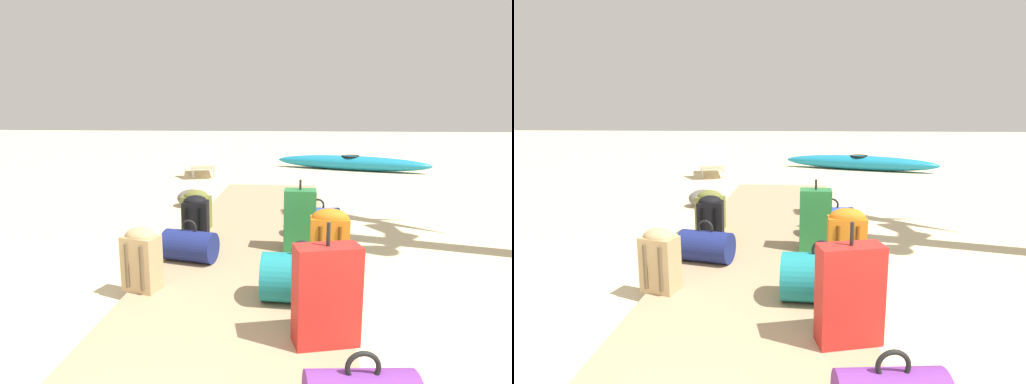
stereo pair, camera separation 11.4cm
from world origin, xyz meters
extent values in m
plane|color=beige|center=(0.00, 2.85, 0.00)|extent=(60.00, 60.00, 0.00)
cube|color=tan|center=(0.00, 3.57, 0.04)|extent=(1.73, 7.14, 0.08)
cylinder|color=#197A7F|center=(0.53, 1.96, 0.27)|extent=(0.63, 0.40, 0.38)
torus|color=black|center=(0.53, 1.96, 0.49)|extent=(0.16, 0.03, 0.16)
cube|color=black|center=(-0.63, 3.38, 0.31)|extent=(0.29, 0.24, 0.46)
ellipsoid|color=black|center=(-0.63, 3.38, 0.54)|extent=(0.28, 0.23, 0.14)
cylinder|color=black|center=(-0.69, 3.26, 0.31)|extent=(0.04, 0.04, 0.36)
cylinder|color=black|center=(-0.56, 3.27, 0.31)|extent=(0.04, 0.04, 0.36)
cube|color=tan|center=(-0.76, 2.05, 0.31)|extent=(0.32, 0.26, 0.45)
ellipsoid|color=tan|center=(-0.76, 2.05, 0.53)|extent=(0.31, 0.25, 0.14)
cylinder|color=brown|center=(-0.85, 1.98, 0.31)|extent=(0.04, 0.04, 0.36)
cylinder|color=brown|center=(-0.72, 1.94, 0.31)|extent=(0.04, 0.04, 0.36)
cylinder|color=navy|center=(-0.54, 2.74, 0.23)|extent=(0.56, 0.40, 0.30)
torus|color=black|center=(-0.54, 2.74, 0.41)|extent=(0.17, 0.06, 0.16)
cube|color=#237538|center=(0.52, 3.18, 0.40)|extent=(0.33, 0.24, 0.65)
cylinder|color=black|center=(0.52, 3.18, 0.78)|extent=(0.02, 0.02, 0.11)
cylinder|color=#2847B7|center=(0.73, 3.73, 0.25)|extent=(0.54, 0.39, 0.33)
torus|color=black|center=(0.73, 3.73, 0.44)|extent=(0.17, 0.04, 0.16)
torus|color=black|center=(0.79, 0.67, 0.39)|extent=(0.17, 0.04, 0.16)
cube|color=orange|center=(0.78, 2.56, 0.34)|extent=(0.34, 0.19, 0.51)
ellipsoid|color=orange|center=(0.78, 2.56, 0.59)|extent=(0.32, 0.18, 0.17)
cylinder|color=#70380C|center=(0.70, 2.46, 0.34)|extent=(0.04, 0.04, 0.41)
cylinder|color=#70380C|center=(0.87, 2.46, 0.34)|extent=(0.04, 0.04, 0.41)
cube|color=olive|center=(-0.75, 3.88, 0.28)|extent=(0.36, 0.25, 0.41)
ellipsoid|color=olive|center=(-0.75, 3.88, 0.49)|extent=(0.34, 0.24, 0.17)
cylinder|color=#333516|center=(-0.84, 3.78, 0.28)|extent=(0.04, 0.04, 0.33)
cylinder|color=#333516|center=(-0.68, 3.76, 0.28)|extent=(0.04, 0.04, 0.33)
cube|color=red|center=(0.68, 1.39, 0.40)|extent=(0.43, 0.28, 0.64)
cylinder|color=black|center=(0.68, 1.39, 0.79)|extent=(0.02, 0.02, 0.14)
cube|color=white|center=(-1.81, 8.89, 0.26)|extent=(0.93, 1.51, 0.08)
cube|color=white|center=(-1.67, 8.31, 0.54)|extent=(0.71, 0.65, 0.48)
cylinder|color=silver|center=(-2.19, 9.37, 0.11)|extent=(0.04, 0.04, 0.22)
cylinder|color=silver|center=(-1.72, 9.49, 0.11)|extent=(0.04, 0.04, 0.22)
cylinder|color=silver|center=(-1.91, 8.29, 0.11)|extent=(0.04, 0.04, 0.22)
cylinder|color=silver|center=(-1.44, 8.40, 0.11)|extent=(0.04, 0.04, 0.22)
ellipsoid|color=teal|center=(1.90, 10.09, 0.19)|extent=(4.04, 1.83, 0.39)
torus|color=black|center=(1.90, 10.09, 0.37)|extent=(0.62, 0.62, 0.05)
ellipsoid|color=#5B5651|center=(-1.23, 5.48, 0.14)|extent=(0.62, 0.63, 0.27)
camera|label=1|loc=(0.48, -1.03, 1.51)|focal=29.02mm
camera|label=2|loc=(0.37, -1.04, 1.51)|focal=29.02mm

